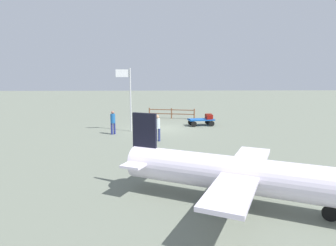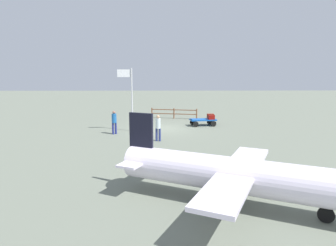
{
  "view_description": "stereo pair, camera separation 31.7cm",
  "coord_description": "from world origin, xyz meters",
  "px_view_note": "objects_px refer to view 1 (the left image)",
  "views": [
    {
      "loc": [
        0.19,
        22.01,
        4.0
      ],
      "look_at": [
        -0.42,
        6.0,
        1.41
      ],
      "focal_mm": 31.06,
      "sensor_mm": 36.0,
      "label": 1
    },
    {
      "loc": [
        -0.12,
        22.02,
        4.0
      ],
      "look_at": [
        -0.42,
        6.0,
        1.41
      ],
      "focal_mm": 31.06,
      "sensor_mm": 36.0,
      "label": 2
    }
  ],
  "objects_px": {
    "worker_lead": "(158,126)",
    "airplane_near": "(251,176)",
    "suitcase_maroon": "(209,117)",
    "luggage_cart": "(201,121)",
    "flagpole": "(129,93)",
    "suitcase_dark": "(209,116)",
    "worker_trailing": "(113,121)"
  },
  "relations": [
    {
      "from": "suitcase_maroon",
      "to": "airplane_near",
      "type": "relative_size",
      "value": 0.07
    },
    {
      "from": "airplane_near",
      "to": "flagpole",
      "type": "height_order",
      "value": "flagpole"
    },
    {
      "from": "luggage_cart",
      "to": "flagpole",
      "type": "height_order",
      "value": "flagpole"
    },
    {
      "from": "suitcase_dark",
      "to": "airplane_near",
      "type": "height_order",
      "value": "airplane_near"
    },
    {
      "from": "luggage_cart",
      "to": "suitcase_maroon",
      "type": "xyz_separation_m",
      "value": [
        -0.67,
        0.21,
        0.32
      ]
    },
    {
      "from": "suitcase_maroon",
      "to": "worker_trailing",
      "type": "relative_size",
      "value": 0.35
    },
    {
      "from": "worker_trailing",
      "to": "airplane_near",
      "type": "relative_size",
      "value": 0.2
    },
    {
      "from": "airplane_near",
      "to": "flagpole",
      "type": "bearing_deg",
      "value": -68.96
    },
    {
      "from": "suitcase_maroon",
      "to": "luggage_cart",
      "type": "bearing_deg",
      "value": -17.66
    },
    {
      "from": "suitcase_dark",
      "to": "airplane_near",
      "type": "relative_size",
      "value": 0.07
    },
    {
      "from": "luggage_cart",
      "to": "worker_lead",
      "type": "distance_m",
      "value": 6.67
    },
    {
      "from": "suitcase_dark",
      "to": "flagpole",
      "type": "height_order",
      "value": "flagpole"
    },
    {
      "from": "luggage_cart",
      "to": "suitcase_maroon",
      "type": "height_order",
      "value": "suitcase_maroon"
    },
    {
      "from": "airplane_near",
      "to": "worker_trailing",
      "type": "bearing_deg",
      "value": -63.04
    },
    {
      "from": "luggage_cart",
      "to": "flagpole",
      "type": "bearing_deg",
      "value": 21.87
    },
    {
      "from": "suitcase_maroon",
      "to": "airplane_near",
      "type": "height_order",
      "value": "airplane_near"
    },
    {
      "from": "suitcase_dark",
      "to": "worker_lead",
      "type": "xyz_separation_m",
      "value": [
        4.24,
        6.0,
        0.19
      ]
    },
    {
      "from": "suitcase_maroon",
      "to": "suitcase_dark",
      "type": "distance_m",
      "value": 0.58
    },
    {
      "from": "suitcase_maroon",
      "to": "flagpole",
      "type": "height_order",
      "value": "flagpole"
    },
    {
      "from": "worker_trailing",
      "to": "suitcase_dark",
      "type": "bearing_deg",
      "value": -153.01
    },
    {
      "from": "suitcase_maroon",
      "to": "suitcase_dark",
      "type": "height_order",
      "value": "suitcase_dark"
    },
    {
      "from": "flagpole",
      "to": "worker_trailing",
      "type": "bearing_deg",
      "value": 47.76
    },
    {
      "from": "suitcase_maroon",
      "to": "worker_trailing",
      "type": "height_order",
      "value": "worker_trailing"
    },
    {
      "from": "airplane_near",
      "to": "suitcase_dark",
      "type": "bearing_deg",
      "value": -95.3
    },
    {
      "from": "suitcase_dark",
      "to": "worker_lead",
      "type": "height_order",
      "value": "worker_lead"
    },
    {
      "from": "worker_lead",
      "to": "luggage_cart",
      "type": "bearing_deg",
      "value": -122.14
    },
    {
      "from": "luggage_cart",
      "to": "worker_trailing",
      "type": "xyz_separation_m",
      "value": [
        6.62,
        3.37,
        0.53
      ]
    },
    {
      "from": "flagpole",
      "to": "luggage_cart",
      "type": "bearing_deg",
      "value": -158.13
    },
    {
      "from": "luggage_cart",
      "to": "flagpole",
      "type": "xyz_separation_m",
      "value": [
        5.61,
        2.25,
        2.36
      ]
    },
    {
      "from": "luggage_cart",
      "to": "suitcase_maroon",
      "type": "distance_m",
      "value": 0.77
    },
    {
      "from": "worker_lead",
      "to": "airplane_near",
      "type": "xyz_separation_m",
      "value": [
        -2.82,
        9.33,
        0.08
      ]
    },
    {
      "from": "flagpole",
      "to": "suitcase_maroon",
      "type": "bearing_deg",
      "value": -162.02
    }
  ]
}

